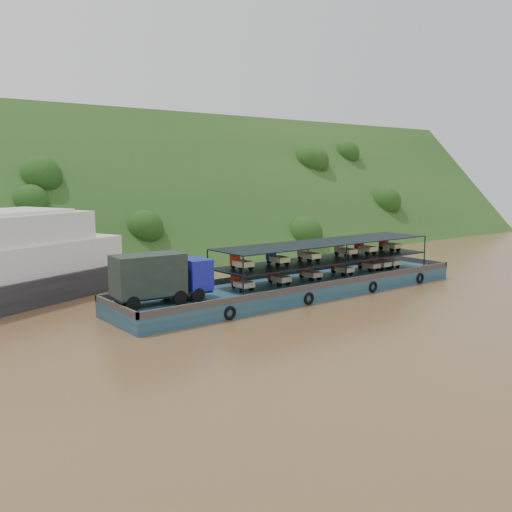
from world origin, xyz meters
TOP-DOWN VIEW (x-y plane):
  - ground at (0.00, 0.00)m, footprint 160.00×160.00m
  - hillside at (0.00, 36.00)m, footprint 140.00×39.60m
  - cargo_barge at (-2.02, -1.09)m, footprint 35.00×7.18m

SIDE VIEW (x-z plane):
  - ground at x=0.00m, z-range 0.00..0.00m
  - hillside at x=0.00m, z-range -19.80..19.80m
  - cargo_barge at x=-2.02m, z-range -1.24..3.73m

